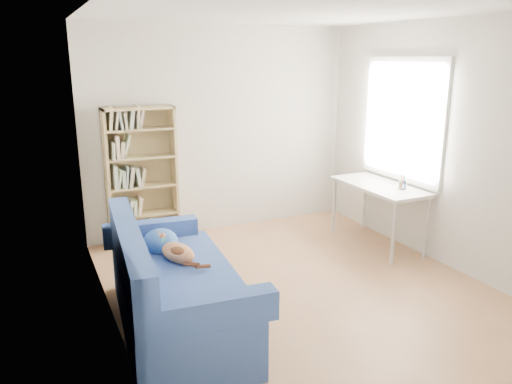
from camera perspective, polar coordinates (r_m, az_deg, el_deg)
ground at (r=5.06m, az=4.63°, el=-10.69°), size 4.00×4.00×0.00m
room_shell at (r=4.67m, az=5.91°, el=8.10°), size 3.54×4.04×2.62m
sofa at (r=4.24m, az=-9.64°, el=-10.99°), size 1.06×1.96×0.93m
bookshelf at (r=6.10m, az=-12.90°, el=1.12°), size 0.83×0.26×1.65m
desk at (r=6.07m, az=13.88°, el=0.17°), size 0.57×1.24×0.75m
pen_cup at (r=5.92m, az=16.43°, el=0.95°), size 0.09×0.09×0.17m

